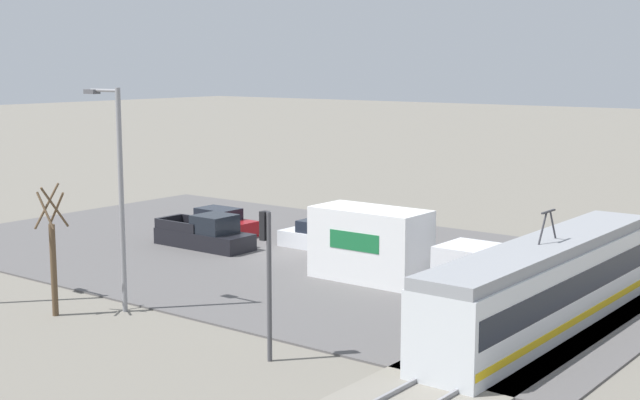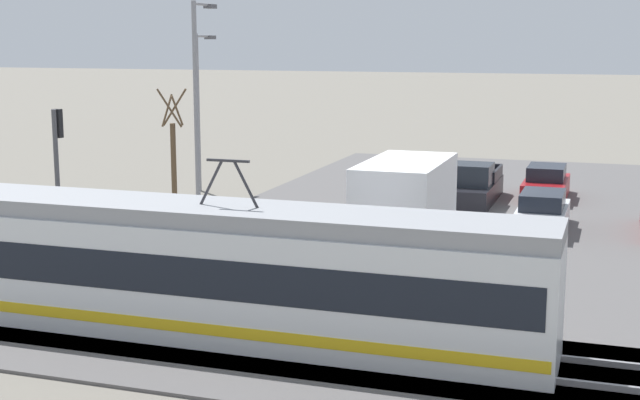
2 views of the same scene
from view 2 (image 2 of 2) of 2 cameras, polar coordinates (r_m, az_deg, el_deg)
The scene contains 12 objects.
ground_plane at distance 35.94m, azimuth 10.95°, elevation -1.60°, with size 320.00×320.00×0.00m, color slate.
road_surface at distance 35.93m, azimuth 10.95°, elevation -1.54°, with size 22.66×38.85×0.08m.
rail_bed at distance 21.04m, azimuth 5.03°, elevation -9.87°, with size 68.72×4.40×0.22m.
light_rail_tram at distance 21.87m, azimuth -5.77°, elevation -4.68°, with size 15.67×2.57×4.37m.
box_truck at distance 28.63m, azimuth 4.89°, elevation -1.25°, with size 2.54×8.95×3.24m.
pickup_truck at distance 40.40m, azimuth 9.71°, elevation 0.84°, with size 2.04×5.63×1.81m.
sedan_car_0 at distance 35.00m, azimuth 14.02°, elevation -0.89°, with size 1.82×4.75×1.47m.
sedan_car_1 at distance 42.06m, azimuth 14.26°, elevation 0.96°, with size 1.89×4.55×1.51m.
traffic_light_pole at distance 30.87m, azimuth -16.43°, elevation 2.36°, with size 0.28×0.47×5.00m.
street_tree at distance 40.04m, azimuth -9.37°, elevation 3.05°, with size 1.21×1.01×5.14m.
street_lamp_near_crossing at distance 37.52m, azimuth -7.82°, elevation 6.76°, with size 0.36×1.95×8.81m.
street_lamp_mid_block at distance 43.46m, azimuth -7.72°, elevation 6.36°, with size 0.36×1.95×7.53m.
Camera 2 is at (-4.56, 34.90, 7.28)m, focal length 50.00 mm.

